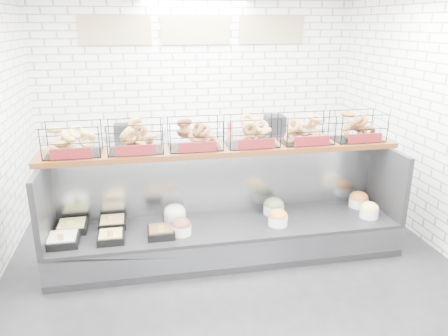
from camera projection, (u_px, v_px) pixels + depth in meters
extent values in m
plane|color=black|center=(233.00, 267.00, 4.91)|extent=(5.50, 5.50, 0.00)
cube|color=white|center=(197.00, 95.00, 6.99)|extent=(5.00, 0.02, 3.00)
cube|color=tan|center=(115.00, 30.00, 6.43)|extent=(1.05, 0.03, 0.42)
cube|color=tan|center=(196.00, 30.00, 6.65)|extent=(1.05, 0.03, 0.42)
cube|color=tan|center=(272.00, 30.00, 6.87)|extent=(1.05, 0.03, 0.42)
cube|color=black|center=(227.00, 239.00, 5.13)|extent=(4.00, 0.90, 0.40)
cube|color=#93969B|center=(235.00, 255.00, 4.71)|extent=(4.00, 0.03, 0.28)
cube|color=#93969B|center=(221.00, 179.00, 5.32)|extent=(4.00, 0.08, 0.80)
cube|color=black|center=(44.00, 204.00, 4.58)|extent=(0.06, 0.90, 0.80)
cube|color=black|center=(386.00, 180.00, 5.30)|extent=(0.06, 0.90, 0.80)
cube|color=black|center=(63.00, 240.00, 4.58)|extent=(0.33, 0.33, 0.08)
cube|color=silver|center=(63.00, 237.00, 4.57)|extent=(0.28, 0.28, 0.04)
cube|color=#E9BE51|center=(60.00, 238.00, 4.44)|extent=(0.06, 0.01, 0.08)
cube|color=black|center=(72.00, 227.00, 4.88)|extent=(0.33, 0.33, 0.08)
cube|color=#E3D874|center=(72.00, 224.00, 4.86)|extent=(0.28, 0.28, 0.04)
cube|color=#E9BE51|center=(70.00, 224.00, 4.74)|extent=(0.06, 0.01, 0.08)
cube|color=black|center=(111.00, 237.00, 4.64)|extent=(0.28, 0.28, 0.08)
cube|color=#D2C26B|center=(111.00, 234.00, 4.63)|extent=(0.24, 0.24, 0.04)
cube|color=#E9BE51|center=(110.00, 234.00, 4.52)|extent=(0.06, 0.01, 0.08)
cube|color=black|center=(113.00, 223.00, 4.98)|extent=(0.30, 0.30, 0.08)
cube|color=#EDC579|center=(112.00, 220.00, 4.96)|extent=(0.26, 0.26, 0.04)
cube|color=#E9BE51|center=(111.00, 220.00, 4.85)|extent=(0.06, 0.01, 0.08)
cube|color=black|center=(161.00, 232.00, 4.75)|extent=(0.29, 0.29, 0.08)
cube|color=brown|center=(161.00, 229.00, 4.74)|extent=(0.25, 0.25, 0.04)
cube|color=#E9BE51|center=(161.00, 229.00, 4.63)|extent=(0.06, 0.01, 0.08)
cylinder|color=white|center=(182.00, 229.00, 4.79)|extent=(0.22, 0.22, 0.11)
ellipsoid|color=brown|center=(181.00, 224.00, 4.77)|extent=(0.21, 0.21, 0.15)
cylinder|color=white|center=(175.00, 216.00, 5.11)|extent=(0.26, 0.26, 0.11)
ellipsoid|color=white|center=(175.00, 211.00, 5.09)|extent=(0.25, 0.25, 0.18)
cylinder|color=white|center=(278.00, 220.00, 5.00)|extent=(0.22, 0.22, 0.11)
ellipsoid|color=orange|center=(278.00, 216.00, 4.98)|extent=(0.22, 0.22, 0.15)
cylinder|color=white|center=(274.00, 209.00, 5.31)|extent=(0.25, 0.25, 0.11)
ellipsoid|color=olive|center=(274.00, 205.00, 5.29)|extent=(0.25, 0.25, 0.17)
cylinder|color=white|center=(369.00, 213.00, 5.20)|extent=(0.22, 0.22, 0.11)
ellipsoid|color=#DECD71|center=(370.00, 208.00, 5.19)|extent=(0.22, 0.22, 0.15)
cylinder|color=white|center=(358.00, 202.00, 5.51)|extent=(0.24, 0.24, 0.11)
ellipsoid|color=#C96E2A|center=(359.00, 198.00, 5.49)|extent=(0.24, 0.24, 0.16)
cube|color=#43210E|center=(224.00, 149.00, 5.00)|extent=(4.10, 0.50, 0.06)
cube|color=black|center=(72.00, 139.00, 4.64)|extent=(0.60, 0.38, 0.34)
cube|color=#5F1115|center=(71.00, 154.00, 4.48)|extent=(0.42, 0.02, 0.11)
cube|color=black|center=(135.00, 136.00, 4.76)|extent=(0.60, 0.38, 0.34)
cube|color=#5F1115|center=(136.00, 150.00, 4.60)|extent=(0.42, 0.02, 0.11)
cube|color=black|center=(195.00, 134.00, 4.88)|extent=(0.60, 0.38, 0.34)
cube|color=#5F1115|center=(198.00, 147.00, 4.72)|extent=(0.42, 0.02, 0.11)
cube|color=black|center=(252.00, 131.00, 5.00)|extent=(0.60, 0.38, 0.34)
cube|color=#5F1115|center=(256.00, 144.00, 4.84)|extent=(0.42, 0.02, 0.11)
cube|color=black|center=(306.00, 128.00, 5.12)|extent=(0.60, 0.38, 0.34)
cube|color=#5F1115|center=(312.00, 141.00, 4.96)|extent=(0.42, 0.02, 0.11)
cube|color=black|center=(358.00, 126.00, 5.24)|extent=(0.60, 0.38, 0.34)
cube|color=#5F1115|center=(365.00, 138.00, 5.08)|extent=(0.42, 0.02, 0.11)
cube|color=#93969B|center=(201.00, 164.00, 7.03)|extent=(4.00, 0.60, 0.90)
cube|color=black|center=(128.00, 132.00, 6.66)|extent=(0.40, 0.30, 0.24)
cube|color=silver|center=(177.00, 132.00, 6.79)|extent=(0.35, 0.28, 0.18)
cylinder|color=#D04834|center=(230.00, 130.00, 6.87)|extent=(0.09, 0.09, 0.22)
cube|color=black|center=(275.00, 125.00, 7.01)|extent=(0.30, 0.30, 0.30)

